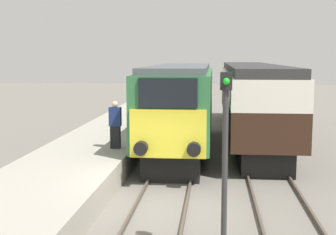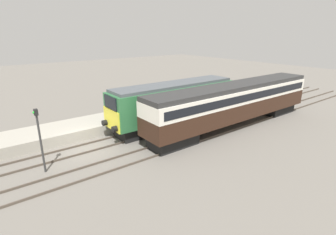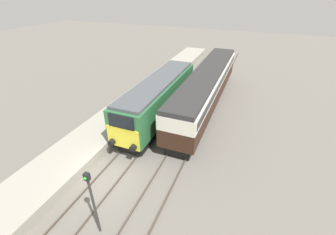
{
  "view_description": "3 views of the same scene",
  "coord_description": "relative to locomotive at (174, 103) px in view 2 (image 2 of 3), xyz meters",
  "views": [
    {
      "loc": [
        1.45,
        -12.69,
        4.27
      ],
      "look_at": [
        0.0,
        2.13,
        2.32
      ],
      "focal_mm": 50.0,
      "sensor_mm": 36.0,
      "label": 1
    },
    {
      "loc": [
        17.36,
        -5.88,
        8.07
      ],
      "look_at": [
        1.7,
        6.13,
        1.6
      ],
      "focal_mm": 28.0,
      "sensor_mm": 36.0,
      "label": 2
    },
    {
      "loc": [
        7.49,
        -8.41,
        10.79
      ],
      "look_at": [
        1.7,
        6.13,
        1.6
      ],
      "focal_mm": 24.0,
      "sensor_mm": 36.0,
      "label": 3
    }
  ],
  "objects": [
    {
      "name": "signal_post",
      "position": [
        1.7,
        -11.37,
        0.21
      ],
      "size": [
        0.24,
        0.28,
        3.96
      ],
      "color": "#333333",
      "rests_on": "ground_plane"
    },
    {
      "name": "locomotive",
      "position": [
        0.0,
        0.0,
        0.0
      ],
      "size": [
        2.7,
        12.53,
        3.88
      ],
      "color": "black",
      "rests_on": "ground_plane"
    },
    {
      "name": "person_on_platform",
      "position": [
        -2.18,
        -3.89,
        -0.4
      ],
      "size": [
        0.44,
        0.26,
        1.78
      ],
      "color": "black",
      "rests_on": "platform_left"
    },
    {
      "name": "platform_left",
      "position": [
        -3.3,
        -0.14,
        -1.71
      ],
      "size": [
        3.5,
        50.0,
        0.85
      ],
      "color": "#9E998C",
      "rests_on": "ground_plane"
    },
    {
      "name": "rails_near_track",
      "position": [
        0.0,
        -3.14,
        -2.07
      ],
      "size": [
        1.51,
        60.0,
        0.14
      ],
      "color": "#4C4238",
      "rests_on": "ground_plane"
    },
    {
      "name": "passenger_carriage",
      "position": [
        3.4,
        4.08,
        0.21
      ],
      "size": [
        2.75,
        18.25,
        3.86
      ],
      "color": "black",
      "rests_on": "ground_plane"
    },
    {
      "name": "rails_far_track",
      "position": [
        3.4,
        -3.14,
        -2.07
      ],
      "size": [
        1.5,
        60.0,
        0.14
      ],
      "color": "#4C4238",
      "rests_on": "ground_plane"
    },
    {
      "name": "ground_plane",
      "position": [
        0.0,
        -8.14,
        -2.14
      ],
      "size": [
        120.0,
        120.0,
        0.0
      ],
      "primitive_type": "plane",
      "color": "slate"
    }
  ]
}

